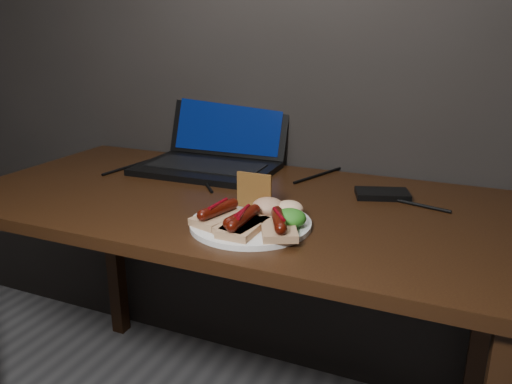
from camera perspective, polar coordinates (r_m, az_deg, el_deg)
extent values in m
cube|color=#301D0C|center=(1.29, -3.06, -1.16)|extent=(1.40, 0.70, 0.03)
cube|color=#301D0C|center=(2.00, -15.92, -6.22)|extent=(0.05, 0.05, 0.72)
cube|color=#301D0C|center=(1.61, 24.42, -13.57)|extent=(0.05, 0.05, 0.72)
cube|color=black|center=(1.52, -5.73, 2.68)|extent=(0.41, 0.27, 0.02)
cube|color=black|center=(1.52, -5.74, 3.06)|extent=(0.35, 0.15, 0.00)
cube|color=black|center=(1.65, -3.05, 8.26)|extent=(0.41, 0.10, 0.23)
cube|color=#071648|center=(1.65, -3.05, 8.26)|extent=(0.37, 0.08, 0.20)
cube|color=black|center=(1.32, 14.22, -0.22)|extent=(0.15, 0.12, 0.02)
cylinder|color=black|center=(1.40, -5.83, 1.09)|extent=(0.12, 0.14, 0.01)
cylinder|color=black|center=(1.48, 7.14, 1.93)|extent=(0.09, 0.21, 0.01)
cylinder|color=black|center=(1.28, 18.45, -1.49)|extent=(0.14, 0.05, 0.01)
cylinder|color=black|center=(1.60, -14.52, 2.76)|extent=(0.04, 0.20, 0.01)
cylinder|color=white|center=(1.09, -0.63, -3.64)|extent=(0.34, 0.34, 0.01)
cube|color=tan|center=(1.09, -4.33, -2.99)|extent=(0.10, 0.13, 0.02)
cylinder|color=#510D05|center=(1.08, -4.35, -1.98)|extent=(0.05, 0.10, 0.02)
sphere|color=#510D05|center=(1.05, -6.14, -2.66)|extent=(0.02, 0.02, 0.02)
sphere|color=#510D05|center=(1.11, -2.68, -1.34)|extent=(0.02, 0.02, 0.02)
cylinder|color=#5E040B|center=(1.08, -4.37, -1.36)|extent=(0.01, 0.07, 0.01)
cube|color=tan|center=(1.05, -1.57, -3.85)|extent=(0.09, 0.13, 0.02)
cylinder|color=#510D05|center=(1.04, -1.58, -2.80)|extent=(0.04, 0.10, 0.02)
sphere|color=#510D05|center=(1.00, -3.13, -3.60)|extent=(0.03, 0.02, 0.02)
sphere|color=#510D05|center=(1.08, -0.14, -2.04)|extent=(0.03, 0.02, 0.02)
cylinder|color=#5E040B|center=(1.03, -1.59, -2.15)|extent=(0.01, 0.07, 0.01)
cube|color=tan|center=(1.03, 2.60, -4.27)|extent=(0.11, 0.13, 0.02)
cylinder|color=#510D05|center=(1.02, 2.61, -3.20)|extent=(0.06, 0.10, 0.02)
sphere|color=#510D05|center=(0.98, 2.85, -4.21)|extent=(0.03, 0.02, 0.02)
sphere|color=#510D05|center=(1.07, 2.40, -2.28)|extent=(0.03, 0.02, 0.02)
cylinder|color=#5E040B|center=(1.02, 2.62, -2.55)|extent=(0.05, 0.06, 0.01)
cube|color=tan|center=(1.04, -1.57, -4.11)|extent=(0.07, 0.12, 0.02)
cylinder|color=#510D05|center=(1.03, -1.58, -3.05)|extent=(0.03, 0.10, 0.02)
sphere|color=#510D05|center=(0.99, -2.79, -3.95)|extent=(0.03, 0.02, 0.02)
sphere|color=#510D05|center=(1.07, -0.46, -2.22)|extent=(0.03, 0.02, 0.02)
cylinder|color=#5E040B|center=(1.02, -1.58, -2.40)|extent=(0.02, 0.07, 0.01)
cube|color=olive|center=(1.16, -0.22, 0.13)|extent=(0.09, 0.01, 0.08)
ellipsoid|color=#226213|center=(1.06, 3.89, -2.99)|extent=(0.07, 0.07, 0.04)
ellipsoid|color=maroon|center=(1.12, 1.37, -1.67)|extent=(0.07, 0.07, 0.04)
ellipsoid|color=silver|center=(1.12, 3.80, -1.92)|extent=(0.06, 0.06, 0.04)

